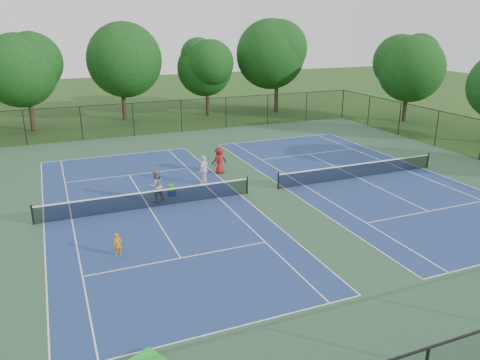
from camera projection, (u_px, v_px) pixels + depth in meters
name	position (u px, v px, depth m)	size (l,w,h in m)	color
ground	(263.00, 191.00, 28.63)	(140.00, 140.00, 0.00)	#234716
court_pad	(263.00, 191.00, 28.63)	(36.00, 36.00, 0.01)	#2F553A
tennis_court_left	(149.00, 206.00, 26.05)	(12.00, 23.83, 1.07)	navy
tennis_court_right	(358.00, 176.00, 31.15)	(12.00, 23.83, 1.07)	navy
perimeter_fence	(263.00, 166.00, 28.12)	(36.08, 36.08, 3.02)	black
tree_back_a	(25.00, 66.00, 42.98)	(6.80, 6.80, 9.15)	#2D2116
tree_back_b	(120.00, 56.00, 47.83)	(7.60, 7.60, 10.03)	#2D2116
tree_back_c	(207.00, 65.00, 50.59)	(6.00, 6.00, 8.40)	#2D2116
tree_back_d	(277.00, 51.00, 52.20)	(7.80, 7.80, 10.37)	#2D2116
tree_side_e	(410.00, 65.00, 47.41)	(6.60, 6.60, 8.87)	#2D2116
child_player	(118.00, 245.00, 20.57)	(0.39, 0.26, 1.07)	orange
instructor	(156.00, 186.00, 26.69)	(0.94, 0.73, 1.94)	gray
bystander_a	(204.00, 170.00, 29.65)	(1.11, 0.46, 1.90)	white
bystander_b	(219.00, 160.00, 32.13)	(1.13, 0.65, 1.75)	#171733
bystander_c	(220.00, 160.00, 31.84)	(0.89, 0.58, 1.82)	maroon
ball_crate	(172.00, 193.00, 27.85)	(0.42, 0.33, 0.33)	#162E9B
ball_hopper	(171.00, 188.00, 27.74)	(0.34, 0.28, 0.38)	green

